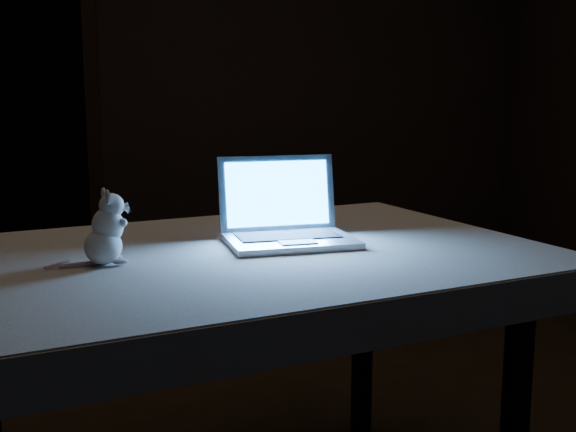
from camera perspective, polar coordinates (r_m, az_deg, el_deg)
name	(u,v)px	position (r m, az deg, el deg)	size (l,w,h in m)	color
floor	(280,417)	(2.50, -0.62, -15.61)	(5.00, 5.00, 0.00)	black
back_wall	(189,55)	(4.73, -7.81, 12.52)	(4.50, 0.04, 2.60)	black
doorway	(8,92)	(4.73, -21.27, 9.10)	(1.06, 0.36, 2.13)	black
table	(234,400)	(1.77, -4.25, -14.29)	(1.32, 0.85, 0.71)	black
tablecloth	(202,272)	(1.65, -6.83, -4.41)	(1.41, 0.94, 0.09)	beige
laptop	(291,202)	(1.70, 0.22, 1.09)	(0.30, 0.26, 0.20)	#BDBCC2
plush_mouse	(102,227)	(1.56, -14.47, -0.88)	(0.12, 0.12, 0.16)	white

